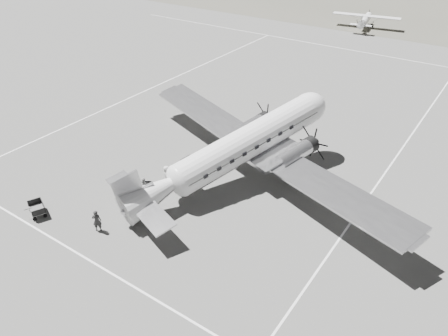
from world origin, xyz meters
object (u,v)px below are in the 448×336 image
baggage_cart_far (37,209)px  ground_crew (97,221)px  passenger (167,176)px  ramp_agent (145,185)px  baggage_cart_near (141,189)px  dc3_airliner (238,150)px  light_plane_left (365,21)px

baggage_cart_far → ground_crew: size_ratio=0.96×
baggage_cart_far → passenger: passenger is taller
ramp_agent → baggage_cart_near: bearing=160.2°
baggage_cart_near → passenger: passenger is taller
baggage_cart_near → ramp_agent: size_ratio=1.18×
baggage_cart_near → dc3_airliner: bearing=15.5°
dc3_airliner → ramp_agent: dc3_airliner is taller
baggage_cart_far → ramp_agent: size_ratio=1.13×
passenger → light_plane_left: bearing=-18.3°
ground_crew → passenger: (0.26, 7.20, 0.03)m
light_plane_left → baggage_cart_far: (-1.62, -66.82, -0.77)m
dc3_airliner → baggage_cart_far: bearing=-108.5°
dc3_airliner → light_plane_left: 55.04m
dc3_airliner → ramp_agent: bearing=-111.2°
baggage_cart_near → baggage_cart_far: size_ratio=1.05×
baggage_cart_far → ramp_agent: bearing=78.1°
dc3_airliner → light_plane_left: bearing=118.2°
light_plane_left → ramp_agent: light_plane_left is taller
ground_crew → ramp_agent: 5.29m
dc3_airliner → baggage_cart_far: (-9.77, -12.41, -2.42)m
dc3_airliner → baggage_cart_far: 15.98m
light_plane_left → baggage_cart_near: (2.98, -60.56, -0.74)m
baggage_cart_near → baggage_cart_far: bearing=-160.9°
baggage_cart_near → passenger: size_ratio=0.98×
baggage_cart_near → baggage_cart_far: (-4.60, -6.25, -0.02)m
ground_crew → passenger: 7.20m
light_plane_left → passenger: 58.44m
light_plane_left → passenger: bearing=-95.8°
ramp_agent → ground_crew: bearing=-175.5°
ground_crew → dc3_airliner: bearing=-150.7°
light_plane_left → baggage_cart_far: size_ratio=7.14×
baggage_cart_far → ramp_agent: 8.10m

